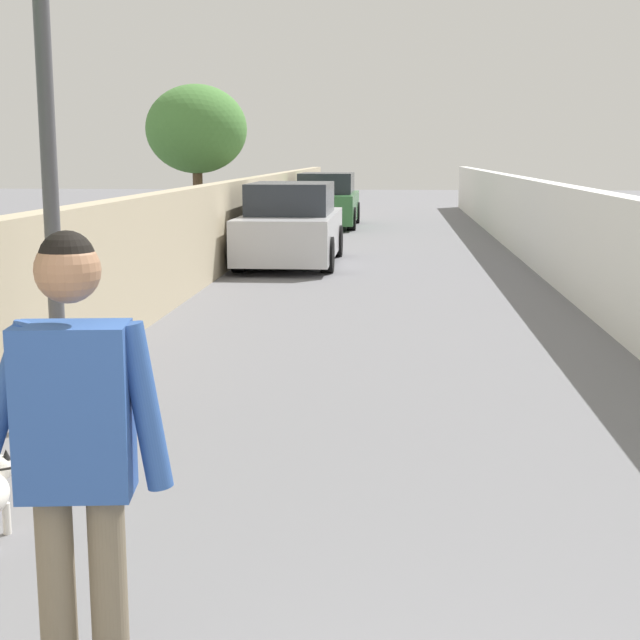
# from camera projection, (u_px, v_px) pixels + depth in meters

# --- Properties ---
(ground_plane) EXTENTS (80.00, 80.00, 0.00)m
(ground_plane) POSITION_uv_depth(u_px,v_px,m) (380.00, 281.00, 15.37)
(ground_plane) COLOR slate
(wall_left) EXTENTS (48.00, 0.30, 1.57)m
(wall_left) POSITION_uv_depth(u_px,v_px,m) (180.00, 244.00, 13.50)
(wall_left) COLOR tan
(wall_left) RESTS_ON ground
(fence_right) EXTENTS (48.00, 0.30, 1.59)m
(fence_right) POSITION_uv_depth(u_px,v_px,m) (584.00, 246.00, 13.04)
(fence_right) COLOR white
(fence_right) RESTS_ON ground
(tree_left_mid) EXTENTS (2.20, 2.20, 3.57)m
(tree_left_mid) POSITION_uv_depth(u_px,v_px,m) (196.00, 130.00, 20.14)
(tree_left_mid) COLOR brown
(tree_left_mid) RESTS_ON ground
(lamp_post) EXTENTS (0.36, 0.36, 4.17)m
(lamp_post) POSITION_uv_depth(u_px,v_px,m) (43.00, 42.00, 6.71)
(lamp_post) COLOR #4C4C51
(lamp_post) RESTS_ON ground
(person_skateboarder) EXTENTS (0.27, 0.72, 1.74)m
(person_skateboarder) POSITION_uv_depth(u_px,v_px,m) (76.00, 442.00, 3.15)
(person_skateboarder) COLOR #726651
(person_skateboarder) RESTS_ON skateboard
(car_near) EXTENTS (4.33, 1.80, 1.54)m
(car_near) POSITION_uv_depth(u_px,v_px,m) (291.00, 226.00, 17.64)
(car_near) COLOR silver
(car_near) RESTS_ON ground
(car_far) EXTENTS (4.38, 1.80, 1.54)m
(car_far) POSITION_uv_depth(u_px,v_px,m) (327.00, 202.00, 26.79)
(car_far) COLOR #336B38
(car_far) RESTS_ON ground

